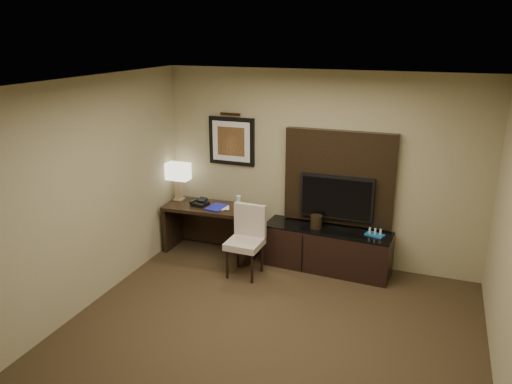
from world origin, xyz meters
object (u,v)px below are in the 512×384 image
at_px(tv, 337,197).
at_px(desk_chair, 245,243).
at_px(credenza, 327,249).
at_px(water_bottle, 239,202).
at_px(desk_phone, 200,202).
at_px(desk, 212,229).
at_px(minibar_tray, 375,232).
at_px(table_lamp, 178,183).
at_px(ice_bucket, 316,222).

distance_m(tv, desk_chair, 1.40).
distance_m(credenza, water_bottle, 1.42).
bearing_deg(desk_phone, credenza, 10.65).
distance_m(desk, minibar_tray, 2.38).
relative_size(table_lamp, water_bottle, 2.72).
bearing_deg(desk_chair, ice_bucket, 34.78).
relative_size(desk_phone, water_bottle, 1.15).
bearing_deg(water_bottle, minibar_tray, -0.04).
height_order(desk, desk_chair, desk_chair).
bearing_deg(desk_chair, credenza, 30.95).
bearing_deg(desk_phone, desk, 18.22).
height_order(desk_chair, table_lamp, table_lamp).
xyz_separation_m(credenza, table_lamp, (-2.31, 0.05, 0.69)).
height_order(desk, tv, tv).
height_order(credenza, water_bottle, water_bottle).
bearing_deg(desk_phone, ice_bucket, 10.37).
height_order(credenza, table_lamp, table_lamp).
relative_size(desk, desk_phone, 6.31).
bearing_deg(table_lamp, minibar_tray, -0.95).
relative_size(credenza, desk_chair, 1.85).
xyz_separation_m(credenza, minibar_tray, (0.63, -0.00, 0.34)).
xyz_separation_m(tv, desk_chair, (-1.07, -0.71, -0.55)).
xyz_separation_m(desk, credenza, (1.73, 0.05, -0.07)).
bearing_deg(tv, ice_bucket, -146.47).
bearing_deg(credenza, desk, -175.25).
relative_size(desk, credenza, 0.79).
relative_size(tv, desk_chair, 1.07).
bearing_deg(table_lamp, tv, 2.25).
distance_m(credenza, ice_bucket, 0.42).
bearing_deg(ice_bucket, credenza, 5.34).
distance_m(tv, minibar_tray, 0.69).
bearing_deg(minibar_tray, water_bottle, 179.96).
bearing_deg(water_bottle, table_lamp, 177.26).
relative_size(tv, ice_bucket, 5.51).
height_order(credenza, minibar_tray, minibar_tray).
xyz_separation_m(desk, table_lamp, (-0.58, 0.10, 0.62)).
relative_size(credenza, ice_bucket, 9.58).
bearing_deg(ice_bucket, minibar_tray, 0.91).
relative_size(credenza, minibar_tray, 7.23).
bearing_deg(desk, credenza, -1.46).
bearing_deg(table_lamp, water_bottle, -2.74).
bearing_deg(tv, minibar_tray, -14.25).
relative_size(table_lamp, minibar_tray, 2.13).
distance_m(credenza, desk_chair, 1.16).
bearing_deg(water_bottle, credenza, 0.05).
relative_size(desk_phone, ice_bucket, 1.20).
bearing_deg(desk, tv, 2.91).
distance_m(tv, water_bottle, 1.41).
xyz_separation_m(desk_chair, table_lamp, (-1.31, 0.61, 0.52)).
xyz_separation_m(tv, desk_phone, (-1.97, -0.22, -0.23)).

